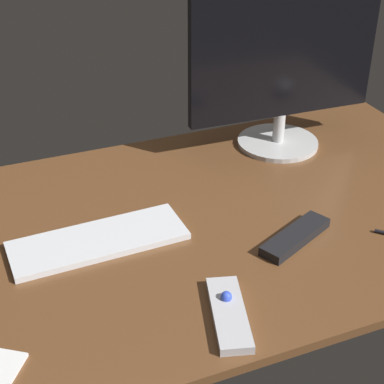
{
  "coord_description": "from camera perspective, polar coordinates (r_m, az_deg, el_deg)",
  "views": [
    {
      "loc": [
        -48.48,
        -104.52,
        78.8
      ],
      "look_at": [
        -4.94,
        2.64,
        8.0
      ],
      "focal_mm": 57.35,
      "sensor_mm": 36.0,
      "label": 1
    }
  ],
  "objects": [
    {
      "name": "monitor",
      "position": [
        1.61,
        8.56,
        11.83
      ],
      "size": [
        51.38,
        21.98,
        44.64
      ],
      "rotation": [
        0.0,
        0.0,
        -0.04
      ],
      "color": "#BCBCBC",
      "rests_on": "desk"
    },
    {
      "name": "desk",
      "position": [
        1.39,
        2.3,
        -2.59
      ],
      "size": [
        140.0,
        84.0,
        2.0
      ],
      "primitive_type": "cube",
      "color": "brown",
      "rests_on": "ground"
    },
    {
      "name": "media_remote",
      "position": [
        1.12,
        3.44,
        -11.15
      ],
      "size": [
        10.83,
        19.61,
        3.13
      ],
      "rotation": [
        0.0,
        0.0,
        1.29
      ],
      "color": "#B7B7BC",
      "rests_on": "desk"
    },
    {
      "name": "keyboard",
      "position": [
        1.31,
        -8.72,
        -4.45
      ],
      "size": [
        37.43,
        14.31,
        1.36
      ],
      "primitive_type": "cube",
      "rotation": [
        0.0,
        0.0,
        0.03
      ],
      "color": "silver",
      "rests_on": "desk"
    },
    {
      "name": "tv_remote",
      "position": [
        1.32,
        9.59,
        -4.11
      ],
      "size": [
        19.37,
        12.72,
        2.09
      ],
      "primitive_type": "cube",
      "rotation": [
        0.0,
        0.0,
        0.44
      ],
      "color": "black",
      "rests_on": "desk"
    }
  ]
}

